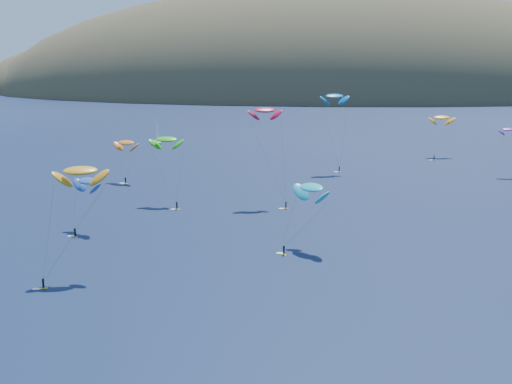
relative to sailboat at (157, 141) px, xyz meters
name	(u,v)px	position (x,y,z in m)	size (l,w,h in m)	color
island	(345,104)	(93.09, 339.92, -11.69)	(730.00, 300.00, 210.00)	#3D3526
sailboat	(157,141)	(0.00, 0.00, 0.00)	(9.67, 9.20, 11.57)	silver
kitesurfer_1	(126,143)	(9.87, -86.19, 11.19)	(9.76, 8.34, 14.65)	yellow
kitesurfer_2	(80,171)	(25.64, -175.70, 18.41)	(10.56, 14.11, 22.09)	yellow
kitesurfer_3	(166,140)	(28.65, -114.43, 16.12)	(9.56, 11.34, 19.61)	yellow
kitesurfer_4	(335,96)	(74.47, -60.79, 24.12)	(10.66, 7.59, 27.82)	yellow
kitesurfer_5	(311,188)	(67.85, -155.04, 11.85)	(11.12, 12.75, 15.68)	yellow
kitesurfer_6	(509,130)	(130.71, -65.35, 14.03)	(9.20, 11.79, 16.85)	yellow
kitesurfer_9	(265,110)	(54.93, -112.19, 23.95)	(11.66, 11.16, 27.40)	yellow
kitesurfer_10	(87,181)	(16.46, -144.85, 10.43)	(9.66, 12.19, 13.91)	yellow
kitesurfer_11	(442,117)	(116.07, -25.33, 13.78)	(9.56, 13.72, 17.38)	yellow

